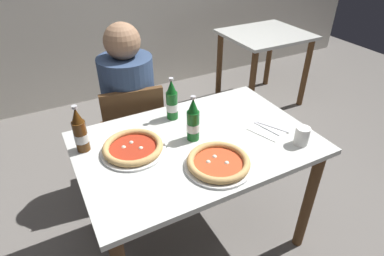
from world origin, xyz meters
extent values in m
plane|color=slate|center=(0.00, 0.00, 0.00)|extent=(8.00, 8.00, 0.00)
cube|color=silver|center=(0.00, 0.00, 0.73)|extent=(1.20, 0.80, 0.03)
cylinder|color=brown|center=(0.54, -0.34, 0.36)|extent=(0.06, 0.06, 0.72)
cylinder|color=brown|center=(-0.54, 0.34, 0.36)|extent=(0.06, 0.06, 0.72)
cylinder|color=brown|center=(0.54, 0.34, 0.36)|extent=(0.06, 0.06, 0.72)
cube|color=brown|center=(-0.14, 0.68, 0.43)|extent=(0.45, 0.45, 0.04)
cube|color=brown|center=(-0.17, 0.50, 0.65)|extent=(0.38, 0.09, 0.40)
cylinder|color=brown|center=(0.05, 0.82, 0.21)|extent=(0.04, 0.04, 0.41)
cylinder|color=brown|center=(-0.29, 0.87, 0.21)|extent=(0.04, 0.04, 0.41)
cylinder|color=brown|center=(0.00, 0.49, 0.21)|extent=(0.04, 0.04, 0.41)
cylinder|color=brown|center=(-0.34, 0.54, 0.21)|extent=(0.04, 0.04, 0.41)
cube|color=#2D3342|center=(-0.14, 0.66, 0.23)|extent=(0.32, 0.28, 0.45)
cylinder|color=#33476B|center=(-0.14, 0.66, 0.73)|extent=(0.34, 0.34, 0.55)
sphere|color=#9E7556|center=(-0.14, 0.66, 1.10)|extent=(0.22, 0.22, 0.22)
cube|color=silver|center=(1.48, 1.28, 0.73)|extent=(0.80, 0.70, 0.03)
cylinder|color=brown|center=(1.14, 0.99, 0.36)|extent=(0.06, 0.06, 0.72)
cylinder|color=brown|center=(1.82, 0.99, 0.36)|extent=(0.06, 0.06, 0.72)
cylinder|color=brown|center=(1.14, 1.57, 0.36)|extent=(0.06, 0.06, 0.72)
cylinder|color=brown|center=(1.82, 1.57, 0.36)|extent=(0.06, 0.06, 0.72)
cylinder|color=white|center=(-0.01, -0.22, 0.76)|extent=(0.32, 0.32, 0.01)
cylinder|color=#CC4723|center=(-0.01, -0.22, 0.77)|extent=(0.23, 0.23, 0.01)
torus|color=tan|center=(-0.01, -0.22, 0.78)|extent=(0.29, 0.29, 0.03)
sphere|color=silver|center=(-0.05, -0.20, 0.77)|extent=(0.02, 0.02, 0.02)
sphere|color=silver|center=(0.03, -0.24, 0.77)|extent=(0.02, 0.02, 0.02)
sphere|color=silver|center=(0.00, -0.18, 0.77)|extent=(0.02, 0.02, 0.02)
cylinder|color=white|center=(-0.31, 0.07, 0.76)|extent=(0.32, 0.32, 0.01)
cylinder|color=#AD2D19|center=(-0.31, 0.07, 0.77)|extent=(0.23, 0.23, 0.01)
torus|color=tan|center=(-0.31, 0.07, 0.78)|extent=(0.29, 0.29, 0.03)
sphere|color=silver|center=(-0.35, 0.09, 0.77)|extent=(0.02, 0.02, 0.02)
sphere|color=silver|center=(-0.28, 0.05, 0.77)|extent=(0.02, 0.02, 0.02)
sphere|color=silver|center=(-0.31, 0.11, 0.77)|extent=(0.02, 0.02, 0.02)
cylinder|color=#512D0F|center=(-0.53, 0.20, 0.83)|extent=(0.06, 0.06, 0.16)
cone|color=#512D0F|center=(-0.53, 0.20, 0.95)|extent=(0.05, 0.05, 0.07)
cylinder|color=#B7B7BC|center=(-0.53, 0.20, 0.99)|extent=(0.03, 0.03, 0.01)
cylinder|color=white|center=(-0.53, 0.20, 0.82)|extent=(0.07, 0.07, 0.04)
cylinder|color=#14591E|center=(-0.01, 0.03, 0.83)|extent=(0.06, 0.06, 0.16)
cone|color=#14591E|center=(-0.01, 0.03, 0.95)|extent=(0.05, 0.05, 0.07)
cylinder|color=#B7B7BC|center=(-0.01, 0.03, 0.99)|extent=(0.03, 0.03, 0.01)
cylinder|color=white|center=(-0.01, 0.03, 0.82)|extent=(0.07, 0.07, 0.04)
cylinder|color=#14591E|center=(-0.01, 0.26, 0.83)|extent=(0.06, 0.06, 0.16)
cone|color=#14591E|center=(-0.01, 0.26, 0.95)|extent=(0.05, 0.05, 0.07)
cylinder|color=#B7B7BC|center=(-0.01, 0.26, 0.99)|extent=(0.03, 0.03, 0.01)
cylinder|color=white|center=(-0.01, 0.26, 0.82)|extent=(0.07, 0.07, 0.04)
cube|color=white|center=(0.40, -0.09, 0.75)|extent=(0.23, 0.23, 0.00)
cube|color=silver|center=(0.42, -0.09, 0.76)|extent=(0.10, 0.17, 0.00)
cube|color=silver|center=(0.38, -0.09, 0.76)|extent=(0.05, 0.17, 0.00)
cylinder|color=white|center=(0.45, -0.27, 0.80)|extent=(0.07, 0.07, 0.09)
camera|label=1|loc=(-0.64, -1.17, 1.71)|focal=30.04mm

